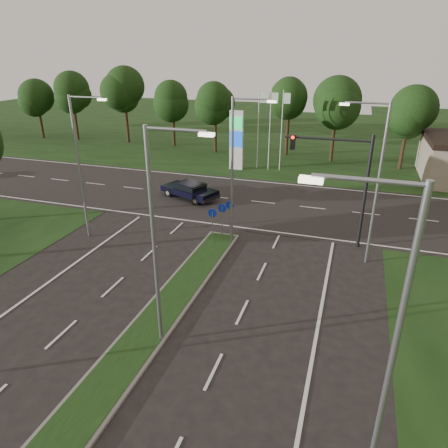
% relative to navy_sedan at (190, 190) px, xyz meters
% --- Properties ---
extents(verge_far, '(160.00, 50.00, 0.02)m').
position_rel_navy_sedan_xyz_m(verge_far, '(5.09, 31.87, -0.73)').
color(verge_far, black).
rests_on(verge_far, ground).
extents(cross_road, '(160.00, 12.00, 0.02)m').
position_rel_navy_sedan_xyz_m(cross_road, '(5.09, 0.87, -0.73)').
color(cross_road, black).
rests_on(cross_road, ground).
extents(median_kerb, '(2.00, 26.00, 0.12)m').
position_rel_navy_sedan_xyz_m(median_kerb, '(5.09, -19.13, -0.67)').
color(median_kerb, slate).
rests_on(median_kerb, ground).
extents(streetlight_median_near, '(2.53, 0.22, 9.00)m').
position_rel_navy_sedan_xyz_m(streetlight_median_near, '(6.09, -17.13, 4.35)').
color(streetlight_median_near, gray).
rests_on(streetlight_median_near, ground).
extents(streetlight_median_far, '(2.53, 0.22, 9.00)m').
position_rel_navy_sedan_xyz_m(streetlight_median_far, '(6.09, -7.13, 4.35)').
color(streetlight_median_far, gray).
rests_on(streetlight_median_far, ground).
extents(streetlight_left_far, '(2.53, 0.22, 9.00)m').
position_rel_navy_sedan_xyz_m(streetlight_left_far, '(-3.21, -9.13, 4.35)').
color(streetlight_left_far, gray).
rests_on(streetlight_left_far, ground).
extents(streetlight_right_far, '(2.53, 0.22, 9.00)m').
position_rel_navy_sedan_xyz_m(streetlight_right_far, '(13.89, -7.13, 4.35)').
color(streetlight_right_far, gray).
rests_on(streetlight_right_far, ground).
extents(streetlight_right_near, '(2.53, 0.22, 9.00)m').
position_rel_navy_sedan_xyz_m(streetlight_right_near, '(13.89, -21.13, 4.35)').
color(streetlight_right_near, gray).
rests_on(streetlight_right_near, ground).
extents(traffic_signal, '(5.10, 0.42, 7.00)m').
position_rel_navy_sedan_xyz_m(traffic_signal, '(12.28, -5.13, 3.92)').
color(traffic_signal, black).
rests_on(traffic_signal, ground).
extents(median_signs, '(1.16, 1.76, 2.38)m').
position_rel_navy_sedan_xyz_m(median_signs, '(5.09, -6.73, 0.98)').
color(median_signs, gray).
rests_on(median_signs, ground).
extents(gas_pylon, '(5.80, 1.26, 8.00)m').
position_rel_navy_sedan_xyz_m(gas_pylon, '(1.30, 9.92, 2.47)').
color(gas_pylon, silver).
rests_on(gas_pylon, ground).
extents(treeline_far, '(6.00, 6.00, 9.90)m').
position_rel_navy_sedan_xyz_m(treeline_far, '(5.19, 16.81, 6.10)').
color(treeline_far, black).
rests_on(treeline_far, ground).
extents(navy_sedan, '(5.33, 3.70, 1.36)m').
position_rel_navy_sedan_xyz_m(navy_sedan, '(0.00, 0.00, 0.00)').
color(navy_sedan, black).
rests_on(navy_sedan, ground).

